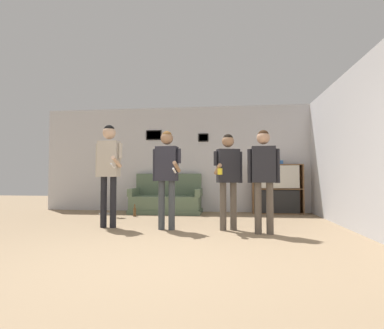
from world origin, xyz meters
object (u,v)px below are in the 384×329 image
at_px(bookshelf, 277,189).
at_px(person_watcher_holding_cup, 228,171).
at_px(drinking_cup, 281,162).
at_px(person_spectator_near_bookshelf, 264,170).
at_px(person_player_foreground_left, 109,163).
at_px(couch, 167,200).
at_px(floor_lamp, 105,165).
at_px(bottle_on_floor, 135,212).
at_px(person_player_foreground_center, 167,169).

height_order(bookshelf, person_watcher_holding_cup, person_watcher_holding_cup).
bearing_deg(drinking_cup, person_spectator_near_bookshelf, -105.51).
bearing_deg(person_player_foreground_left, bookshelf, 35.85).
distance_m(couch, person_spectator_near_bookshelf, 3.29).
height_order(couch, bookshelf, bookshelf).
xyz_separation_m(bookshelf, floor_lamp, (-4.06, -0.68, 0.57)).
height_order(bookshelf, bottle_on_floor, bookshelf).
xyz_separation_m(person_player_foreground_left, person_watcher_holding_cup, (2.10, -0.02, -0.15)).
xyz_separation_m(person_player_foreground_center, bottle_on_floor, (-1.05, 1.56, -0.92)).
bearing_deg(person_player_foreground_center, floor_lamp, 135.98).
relative_size(person_player_foreground_left, person_player_foreground_center, 1.08).
distance_m(floor_lamp, person_player_foreground_center, 2.56).
relative_size(person_player_foreground_left, bottle_on_floor, 6.66).
bearing_deg(person_watcher_holding_cup, bottle_on_floor, 144.50).
distance_m(bottle_on_floor, drinking_cup, 3.68).
bearing_deg(person_player_foreground_left, person_spectator_near_bookshelf, -6.20).
height_order(couch, person_watcher_holding_cup, person_watcher_holding_cup).
xyz_separation_m(couch, person_player_foreground_center, (0.47, -2.28, 0.72)).
bearing_deg(person_player_foreground_left, bottle_on_floor, 89.45).
distance_m(bookshelf, person_player_foreground_center, 3.35).
relative_size(person_player_foreground_center, bottle_on_floor, 6.15).
distance_m(person_watcher_holding_cup, drinking_cup, 2.73).
bearing_deg(bottle_on_floor, floor_lamp, 164.64).
relative_size(person_watcher_holding_cup, bottle_on_floor, 5.93).
height_order(couch, person_player_foreground_left, person_player_foreground_left).
height_order(person_spectator_near_bookshelf, bottle_on_floor, person_spectator_near_bookshelf).
distance_m(floor_lamp, person_spectator_near_bookshelf, 3.97).
bearing_deg(bottle_on_floor, couch, 50.89).
bearing_deg(bottle_on_floor, person_spectator_near_bookshelf, -33.71).
relative_size(person_spectator_near_bookshelf, bottle_on_floor, 5.99).
height_order(person_player_foreground_left, bottle_on_floor, person_player_foreground_left).
bearing_deg(person_watcher_holding_cup, couch, 124.40).
bearing_deg(drinking_cup, person_player_foreground_center, -133.38).
distance_m(person_watcher_holding_cup, bottle_on_floor, 2.71).
distance_m(bookshelf, person_player_foreground_left, 4.09).
bearing_deg(person_spectator_near_bookshelf, person_player_foreground_center, 172.85).
bearing_deg(bookshelf, bottle_on_floor, -164.60).
bearing_deg(couch, person_player_foreground_center, -78.32).
relative_size(bookshelf, person_player_foreground_left, 0.66).
bearing_deg(person_watcher_holding_cup, bookshelf, 63.65).
distance_m(bookshelf, person_spectator_near_bookshelf, 2.77).
xyz_separation_m(floor_lamp, drinking_cup, (4.17, 0.69, 0.08)).
xyz_separation_m(person_player_foreground_center, drinking_cup, (2.33, 2.46, 0.21)).
relative_size(couch, bookshelf, 1.45).
xyz_separation_m(person_watcher_holding_cup, bottle_on_floor, (-2.09, 1.49, -0.88)).
xyz_separation_m(floor_lamp, person_player_foreground_left, (0.78, -1.69, -0.03)).
height_order(person_player_foreground_left, person_watcher_holding_cup, person_player_foreground_left).
distance_m(person_player_foreground_center, person_spectator_near_bookshelf, 1.60).
xyz_separation_m(person_player_foreground_left, drinking_cup, (3.39, 2.38, 0.11)).
height_order(bookshelf, drinking_cup, drinking_cup).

